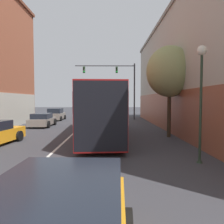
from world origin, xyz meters
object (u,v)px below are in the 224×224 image
(bus, at_px, (100,109))
(parked_car_left_far, at_px, (42,120))
(traffic_signal_gantry, at_px, (118,80))
(street_lamp, at_px, (201,86))
(parked_car_left_mid, at_px, (56,115))
(street_tree_near, at_px, (170,72))

(bus, xyz_separation_m, parked_car_left_far, (-5.83, 5.79, -1.31))
(traffic_signal_gantry, distance_m, street_lamp, 19.94)
(bus, bearing_deg, street_lamp, -149.34)
(parked_car_left_mid, height_order, street_lamp, street_lamp)
(bus, distance_m, street_tree_near, 5.40)
(bus, bearing_deg, street_tree_near, -95.93)
(traffic_signal_gantry, bearing_deg, parked_car_left_far, -135.75)
(street_tree_near, bearing_deg, traffic_signal_gantry, 102.76)
(parked_car_left_far, distance_m, street_lamp, 16.14)
(parked_car_left_mid, bearing_deg, parked_car_left_far, -176.74)
(bus, xyz_separation_m, street_lamp, (4.31, -6.52, 1.18))
(bus, bearing_deg, parked_car_left_far, 42.35)
(parked_car_left_mid, relative_size, traffic_signal_gantry, 0.50)
(parked_car_left_mid, xyz_separation_m, street_tree_near, (10.97, -12.87, 3.77))
(parked_car_left_mid, xyz_separation_m, street_lamp, (10.52, -19.13, 2.41))
(bus, bearing_deg, traffic_signal_gantry, -10.29)
(bus, xyz_separation_m, traffic_signal_gantry, (1.72, 13.15, 3.27))
(bus, relative_size, traffic_signal_gantry, 1.52)
(street_lamp, bearing_deg, traffic_signal_gantry, 97.51)
(parked_car_left_far, xyz_separation_m, traffic_signal_gantry, (7.55, 7.35, 4.59))
(bus, xyz_separation_m, street_tree_near, (4.76, -0.26, 2.54))
(parked_car_left_far, relative_size, street_tree_near, 0.64)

